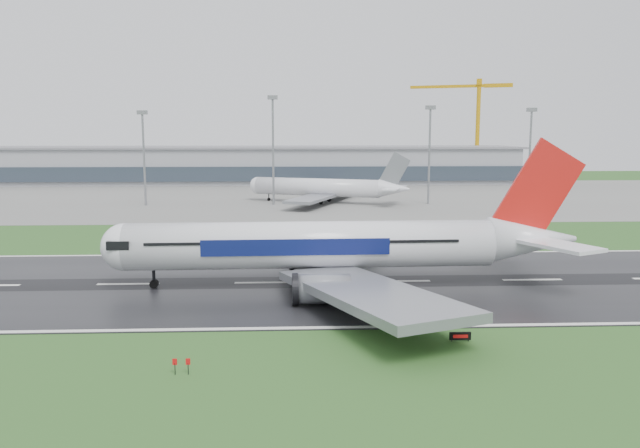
{
  "coord_description": "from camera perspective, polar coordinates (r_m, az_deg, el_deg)",
  "views": [
    {
      "loc": [
        24.07,
        -90.15,
        22.08
      ],
      "look_at": [
        28.6,
        12.0,
        7.0
      ],
      "focal_mm": 35.13,
      "sensor_mm": 36.0,
      "label": 1
    }
  ],
  "objects": [
    {
      "name": "ground",
      "position": [
        95.88,
        -17.08,
        -5.3
      ],
      "size": [
        520.0,
        520.0,
        0.0
      ],
      "primitive_type": "plane",
      "color": "#234D1C",
      "rests_on": "ground"
    },
    {
      "name": "runway",
      "position": [
        95.87,
        -17.08,
        -5.27
      ],
      "size": [
        400.0,
        45.0,
        0.1
      ],
      "primitive_type": "cube",
      "color": "black",
      "rests_on": "ground"
    },
    {
      "name": "apron",
      "position": [
        217.61,
        -8.88,
        2.48
      ],
      "size": [
        400.0,
        130.0,
        0.08
      ],
      "primitive_type": "cube",
      "color": "slate",
      "rests_on": "ground"
    },
    {
      "name": "terminal",
      "position": [
        276.58,
        -7.56,
        5.3
      ],
      "size": [
        240.0,
        36.0,
        15.0
      ],
      "primitive_type": "cube",
      "color": "gray",
      "rests_on": "ground"
    },
    {
      "name": "main_airliner",
      "position": [
        89.32,
        2.25,
        0.74
      ],
      "size": [
        69.9,
        66.71,
        20.2
      ],
      "primitive_type": null,
      "rotation": [
        0.0,
        0.0,
        0.02
      ],
      "color": "white",
      "rests_on": "runway"
    },
    {
      "name": "parked_airliner",
      "position": [
        195.16,
        0.34,
        4.21
      ],
      "size": [
        67.72,
        65.69,
        15.56
      ],
      "primitive_type": null,
      "rotation": [
        0.0,
        0.0,
        -0.38
      ],
      "color": "silver",
      "rests_on": "apron"
    },
    {
      "name": "tower_crane",
      "position": [
        302.68,
        14.16,
        8.32
      ],
      "size": [
        44.55,
        19.26,
        46.02
      ],
      "primitive_type": null,
      "rotation": [
        0.0,
        0.0,
        -0.37
      ],
      "color": "#C68C0B",
      "rests_on": "ground"
    },
    {
      "name": "runway_sign",
      "position": [
        69.17,
        12.65,
        -9.98
      ],
      "size": [
        2.31,
        0.32,
        1.04
      ],
      "primitive_type": null,
      "rotation": [
        0.0,
        0.0,
        0.03
      ],
      "color": "black",
      "rests_on": "ground"
    },
    {
      "name": "floodmast_2",
      "position": [
        195.43,
        -15.73,
        5.59
      ],
      "size": [
        0.64,
        0.64,
        27.19
      ],
      "primitive_type": "cylinder",
      "color": "gray",
      "rests_on": "ground"
    },
    {
      "name": "floodmast_3",
      "position": [
        190.34,
        -4.29,
        6.48
      ],
      "size": [
        0.64,
        0.64,
        31.65
      ],
      "primitive_type": "cylinder",
      "color": "gray",
      "rests_on": "ground"
    },
    {
      "name": "floodmast_4",
      "position": [
        194.85,
        9.92,
        6.0
      ],
      "size": [
        0.64,
        0.64,
        28.78
      ],
      "primitive_type": "cylinder",
      "color": "gray",
      "rests_on": "ground"
    },
    {
      "name": "floodmast_5",
      "position": [
        203.83,
        18.54,
        5.71
      ],
      "size": [
        0.64,
        0.64,
        28.16
      ],
      "primitive_type": "cylinder",
      "color": "gray",
      "rests_on": "ground"
    }
  ]
}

